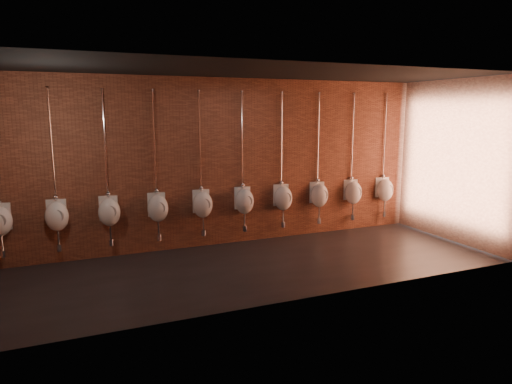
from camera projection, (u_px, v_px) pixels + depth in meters
ground at (256, 266)px, 7.68m from camera, size 8.50×8.50×0.00m
room_shell at (256, 147)px, 7.33m from camera, size 8.54×3.04×3.22m
urinal_0 at (0, 220)px, 7.31m from camera, size 0.43×0.39×2.72m
urinal_1 at (57, 215)px, 7.63m from camera, size 0.43×0.39×2.72m
urinal_2 at (109, 211)px, 7.94m from camera, size 0.43×0.39×2.72m
urinal_3 at (158, 207)px, 8.26m from camera, size 0.43×0.39×2.72m
urinal_4 at (203, 204)px, 8.58m from camera, size 0.43×0.39×2.72m
urinal_5 at (244, 200)px, 8.90m from camera, size 0.43×0.39×2.72m
urinal_6 at (283, 197)px, 9.22m from camera, size 0.43×0.39×2.72m
urinal_7 at (319, 194)px, 9.54m from camera, size 0.43×0.39×2.72m
urinal_8 at (353, 192)px, 9.85m from camera, size 0.43×0.39×2.72m
urinal_9 at (385, 189)px, 10.17m from camera, size 0.43×0.39×2.72m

